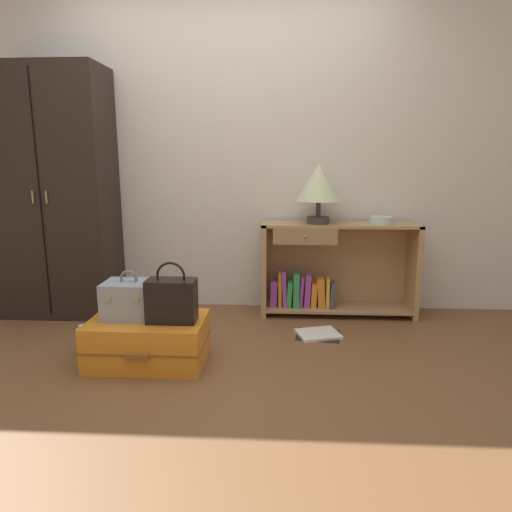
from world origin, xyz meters
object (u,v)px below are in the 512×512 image
object	(u,v)px
bookshelf	(330,271)
open_book_on_floor	(318,334)
wardrobe	(56,195)
handbag	(172,300)
suitcase_large	(148,340)
bottle	(83,340)
table_lamp	(319,184)
train_case	(130,299)
bowl	(381,220)

from	to	relation	value
bookshelf	open_book_on_floor	distance (m)	0.60
wardrobe	handbag	world-z (taller)	wardrobe
handbag	open_book_on_floor	xyz separation A→B (m)	(0.89, 0.52, -0.39)
suitcase_large	handbag	distance (m)	0.31
suitcase_large	bottle	xyz separation A→B (m)	(-0.45, 0.10, -0.05)
table_lamp	train_case	xyz separation A→B (m)	(-1.17, -0.90, -0.64)
bowl	bottle	size ratio (longest dim) A/B	0.93
train_case	bottle	size ratio (longest dim) A/B	1.59
train_case	open_book_on_floor	world-z (taller)	train_case
table_lamp	train_case	distance (m)	1.61
open_book_on_floor	bottle	bearing A→B (deg)	-165.43
table_lamp	handbag	world-z (taller)	table_lamp
bowl	wardrobe	bearing A→B (deg)	-179.09
bowl	open_book_on_floor	bearing A→B (deg)	-137.51
wardrobe	table_lamp	xyz separation A→B (m)	(2.00, 0.04, 0.08)
bookshelf	handbag	size ratio (longest dim) A/B	3.34
bookshelf	train_case	bearing A→B (deg)	-143.76
bowl	train_case	size ratio (longest dim) A/B	0.59
suitcase_large	wardrobe	bearing A→B (deg)	136.69
wardrobe	train_case	bearing A→B (deg)	-45.85
train_case	bookshelf	bearing A→B (deg)	36.24
open_book_on_floor	wardrobe	bearing A→B (deg)	168.59
wardrobe	table_lamp	world-z (taller)	wardrobe
bookshelf	table_lamp	xyz separation A→B (m)	(-0.11, -0.04, 0.67)
table_lamp	open_book_on_floor	bearing A→B (deg)	-91.51
wardrobe	handbag	distance (m)	1.53
table_lamp	suitcase_large	bearing A→B (deg)	-138.84
wardrobe	train_case	size ratio (longest dim) A/B	6.31
handbag	bottle	size ratio (longest dim) A/B	1.91
handbag	open_book_on_floor	bearing A→B (deg)	30.10
bottle	train_case	bearing A→B (deg)	-10.98
bowl	open_book_on_floor	xyz separation A→B (m)	(-0.48, -0.44, -0.74)
suitcase_large	train_case	bearing A→B (deg)	164.47
train_case	suitcase_large	bearing A→B (deg)	-15.53
train_case	open_book_on_floor	xyz separation A→B (m)	(1.16, 0.46, -0.37)
bottle	handbag	bearing A→B (deg)	-11.88
open_book_on_floor	suitcase_large	bearing A→B (deg)	-155.19
bowl	bottle	xyz separation A→B (m)	(-1.98, -0.83, -0.67)
suitcase_large	handbag	size ratio (longest dim) A/B	1.92
table_lamp	bowl	bearing A→B (deg)	-0.24
table_lamp	bowl	size ratio (longest dim) A/B	2.58
bowl	train_case	world-z (taller)	bowl
bookshelf	suitcase_large	size ratio (longest dim) A/B	1.73
wardrobe	bottle	distance (m)	1.26
bookshelf	handbag	distance (m)	1.42
suitcase_large	train_case	size ratio (longest dim) A/B	2.31
bowl	bottle	world-z (taller)	bowl
wardrobe	train_case	distance (m)	1.32
suitcase_large	handbag	xyz separation A→B (m)	(0.16, -0.03, 0.27)
table_lamp	suitcase_large	xyz separation A→B (m)	(-1.06, -0.93, -0.88)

